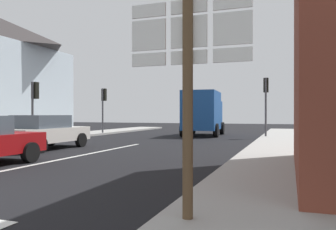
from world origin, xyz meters
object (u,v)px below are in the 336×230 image
at_px(sedan_far, 45,132).
at_px(traffic_light_near_left, 34,98).
at_px(traffic_light_far_right, 266,94).
at_px(route_sign_post, 188,78).
at_px(traffic_light_far_left, 104,100).
at_px(delivery_truck, 203,112).

bearing_deg(sedan_far, traffic_light_near_left, 136.42).
relative_size(traffic_light_near_left, traffic_light_far_right, 0.86).
xyz_separation_m(route_sign_post, traffic_light_near_left, (-11.70, 10.63, 0.39)).
distance_m(traffic_light_near_left, traffic_light_far_left, 7.29).
distance_m(delivery_truck, traffic_light_far_right, 4.60).
bearing_deg(traffic_light_far_left, delivery_truck, 8.43).
bearing_deg(traffic_light_far_right, delivery_truck, 164.78).
height_order(delivery_truck, traffic_light_far_right, traffic_light_far_right).
height_order(sedan_far, traffic_light_far_left, traffic_light_far_left).
distance_m(route_sign_post, traffic_light_near_left, 15.81).
distance_m(sedan_far, traffic_light_far_right, 13.34).
relative_size(sedan_far, traffic_light_near_left, 1.31).
height_order(delivery_truck, traffic_light_near_left, traffic_light_near_left).
relative_size(sedan_far, traffic_light_far_left, 1.25).
bearing_deg(route_sign_post, traffic_light_far_left, 123.14).
height_order(sedan_far, delivery_truck, delivery_truck).
bearing_deg(delivery_truck, traffic_light_far_right, -15.22).
xyz_separation_m(delivery_truck, traffic_light_far_left, (-7.25, -1.07, 0.86)).
distance_m(sedan_far, traffic_light_far_left, 10.71).
bearing_deg(delivery_truck, sedan_far, -110.79).
height_order(traffic_light_far_left, traffic_light_far_right, traffic_light_far_right).
xyz_separation_m(sedan_far, route_sign_post, (8.71, -7.78, 1.24)).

